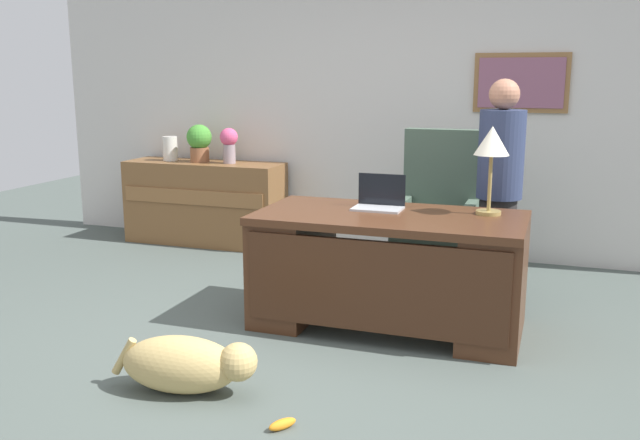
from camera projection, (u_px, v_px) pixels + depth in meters
name	position (u px, v px, depth m)	size (l,w,h in m)	color
ground_plane	(294.00, 351.00, 4.13)	(12.00, 12.00, 0.00)	#4C5651
back_wall	(398.00, 105.00, 6.24)	(7.00, 0.16, 2.70)	silver
desk	(388.00, 267.00, 4.45)	(1.70, 0.86, 0.75)	#4C2B19
credenza	(205.00, 203.00, 6.71)	(1.55, 0.50, 0.80)	brown
armchair	(438.00, 219.00, 5.36)	(0.60, 0.59, 1.21)	#475B4C
person_standing	(499.00, 190.00, 4.88)	(0.32, 0.32, 1.60)	#262323
dog_lying	(187.00, 364.00, 3.57)	(0.80, 0.39, 0.30)	tan
laptop	(379.00, 200.00, 4.57)	(0.32, 0.22, 0.22)	#B2B5BA
desk_lamp	(492.00, 146.00, 4.30)	(0.22, 0.22, 0.56)	#9E8447
vase_with_flowers	(229.00, 143.00, 6.50)	(0.17, 0.17, 0.33)	gray
vase_empty	(170.00, 149.00, 6.72)	(0.14, 0.14, 0.24)	silver
potted_plant	(199.00, 141.00, 6.60)	(0.24, 0.24, 0.36)	brown
dog_toy_bone	(282.00, 424.00, 3.22)	(0.15, 0.05, 0.05)	orange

